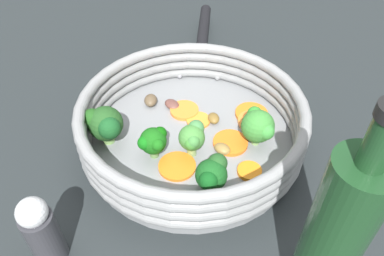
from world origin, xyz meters
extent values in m
plane|color=#212628|center=(0.00, 0.00, 0.00)|extent=(4.00, 4.00, 0.00)
cylinder|color=gray|center=(0.00, 0.00, 0.01)|extent=(0.28, 0.28, 0.02)
torus|color=gray|center=(0.00, 0.00, 0.02)|extent=(0.30, 0.30, 0.01)
torus|color=gray|center=(0.00, 0.00, 0.04)|extent=(0.30, 0.30, 0.01)
torus|color=gray|center=(0.00, 0.00, 0.05)|extent=(0.30, 0.30, 0.01)
torus|color=gray|center=(0.00, 0.00, 0.07)|extent=(0.30, 0.30, 0.01)
cylinder|color=black|center=(0.17, 0.19, 0.03)|extent=(0.16, 0.18, 0.02)
sphere|color=gray|center=(0.11, 0.08, 0.02)|extent=(0.01, 0.01, 0.01)
sphere|color=gray|center=(0.06, 0.12, 0.02)|extent=(0.01, 0.01, 0.01)
cylinder|color=orange|center=(-0.05, -0.03, 0.02)|extent=(0.07, 0.07, 0.00)
cylinder|color=orange|center=(0.10, -0.02, 0.02)|extent=(0.06, 0.06, 0.01)
cylinder|color=orange|center=(0.03, -0.04, 0.02)|extent=(0.05, 0.05, 0.01)
cylinder|color=orange|center=(0.02, -0.09, 0.02)|extent=(0.04, 0.04, 0.01)
cylinder|color=orange|center=(0.03, 0.02, 0.02)|extent=(0.05, 0.05, 0.00)
cylinder|color=orange|center=(0.09, -0.03, 0.02)|extent=(0.06, 0.06, 0.01)
cylinder|color=orange|center=(0.02, 0.05, 0.02)|extent=(0.06, 0.06, 0.01)
cylinder|color=#75A254|center=(-0.10, 0.06, 0.03)|extent=(0.02, 0.02, 0.02)
sphere|color=#1F491D|center=(-0.10, 0.06, 0.05)|extent=(0.05, 0.05, 0.05)
sphere|color=#1B4817|center=(-0.11, 0.07, 0.05)|extent=(0.03, 0.03, 0.03)
sphere|color=#294813|center=(-0.10, 0.04, 0.05)|extent=(0.02, 0.02, 0.02)
sphere|color=#15491E|center=(-0.10, 0.04, 0.05)|extent=(0.03, 0.03, 0.03)
cylinder|color=#678A4C|center=(-0.06, 0.00, 0.02)|extent=(0.01, 0.01, 0.02)
sphere|color=#145A13|center=(-0.06, 0.00, 0.04)|extent=(0.03, 0.03, 0.03)
sphere|color=#106412|center=(-0.07, 0.00, 0.05)|extent=(0.02, 0.02, 0.02)
sphere|color=#155E13|center=(-0.06, -0.01, 0.05)|extent=(0.02, 0.02, 0.02)
sphere|color=#0D510A|center=(-0.05, 0.00, 0.05)|extent=(0.02, 0.02, 0.02)
cylinder|color=#6D8D4D|center=(-0.03, -0.08, 0.02)|extent=(0.01, 0.01, 0.01)
sphere|color=#154E1B|center=(-0.03, -0.08, 0.04)|extent=(0.04, 0.04, 0.04)
sphere|color=#0E4916|center=(-0.05, -0.09, 0.05)|extent=(0.02, 0.02, 0.02)
sphere|color=#1F4A1E|center=(-0.02, -0.08, 0.05)|extent=(0.02, 0.02, 0.02)
sphere|color=#155215|center=(-0.04, -0.09, 0.04)|extent=(0.02, 0.02, 0.02)
cylinder|color=#82AC5D|center=(0.06, -0.06, 0.02)|extent=(0.01, 0.01, 0.02)
sphere|color=#388032|center=(0.06, -0.06, 0.05)|extent=(0.04, 0.04, 0.04)
sphere|color=#2F812A|center=(0.07, -0.05, 0.05)|extent=(0.02, 0.02, 0.02)
sphere|color=#388936|center=(0.06, -0.08, 0.05)|extent=(0.02, 0.02, 0.02)
cylinder|color=#86A75E|center=(-0.02, -0.03, 0.03)|extent=(0.01, 0.01, 0.02)
sphere|color=#418037|center=(-0.02, -0.03, 0.05)|extent=(0.03, 0.03, 0.03)
sphere|color=#3F7A40|center=(-0.01, -0.02, 0.05)|extent=(0.02, 0.02, 0.02)
sphere|color=#3A7E2E|center=(-0.03, -0.04, 0.05)|extent=(0.02, 0.02, 0.02)
sphere|color=#3E7C39|center=(-0.03, -0.04, 0.05)|extent=(0.02, 0.02, 0.02)
ellipsoid|color=olive|center=(0.01, -0.05, 0.02)|extent=(0.02, 0.03, 0.01)
ellipsoid|color=brown|center=(0.04, 0.01, 0.02)|extent=(0.02, 0.03, 0.01)
ellipsoid|color=brown|center=(-0.01, 0.09, 0.02)|extent=(0.03, 0.03, 0.01)
ellipsoid|color=brown|center=(0.01, 0.07, 0.02)|extent=(0.02, 0.03, 0.01)
cylinder|color=#333338|center=(-0.22, -0.05, 0.04)|extent=(0.03, 0.03, 0.07)
sphere|color=silver|center=(-0.22, -0.05, 0.08)|extent=(0.03, 0.03, 0.03)
cylinder|color=#193D1E|center=(-0.03, -0.23, 0.09)|extent=(0.05, 0.05, 0.19)
cylinder|color=#193D1E|center=(-0.03, -0.23, 0.21)|extent=(0.02, 0.02, 0.04)
camera|label=1|loc=(-0.22, -0.29, 0.37)|focal=35.00mm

